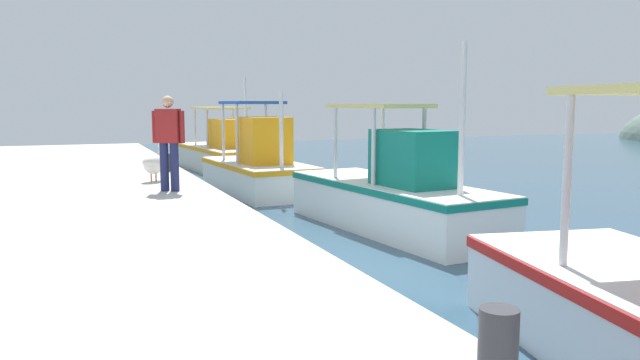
{
  "coord_description": "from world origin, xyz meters",
  "views": [
    {
      "loc": [
        8.55,
        -2.56,
        2.42
      ],
      "look_at": [
        -1.26,
        1.42,
        1.11
      ],
      "focal_mm": 34.38,
      "sensor_mm": 36.0,
      "label": 1
    }
  ],
  "objects_px": {
    "fishing_boat_nearest": "(226,153)",
    "fishing_boat_third": "(394,195)",
    "mooring_bollard_nearest": "(167,162)",
    "fisherman_standing": "(169,138)",
    "pelican": "(154,162)",
    "mooring_bollard_second": "(498,354)",
    "fishing_boat_second": "(259,168)"
  },
  "relations": [
    {
      "from": "fishing_boat_nearest",
      "to": "fishing_boat_third",
      "type": "bearing_deg",
      "value": 2.65
    },
    {
      "from": "fishing_boat_third",
      "to": "mooring_bollard_nearest",
      "type": "xyz_separation_m",
      "value": [
        -4.93,
        -3.57,
        0.33
      ]
    },
    {
      "from": "fishing_boat_nearest",
      "to": "fisherman_standing",
      "type": "distance_m",
      "value": 10.74
    },
    {
      "from": "fishing_boat_nearest",
      "to": "pelican",
      "type": "bearing_deg",
      "value": -22.72
    },
    {
      "from": "pelican",
      "to": "fisherman_standing",
      "type": "xyz_separation_m",
      "value": [
        1.61,
        0.08,
        0.59
      ]
    },
    {
      "from": "pelican",
      "to": "mooring_bollard_nearest",
      "type": "bearing_deg",
      "value": 164.88
    },
    {
      "from": "mooring_bollard_nearest",
      "to": "mooring_bollard_second",
      "type": "height_order",
      "value": "mooring_bollard_second"
    },
    {
      "from": "pelican",
      "to": "mooring_bollard_nearest",
      "type": "distance_m",
      "value": 1.99
    },
    {
      "from": "fisherman_standing",
      "to": "mooring_bollard_second",
      "type": "bearing_deg",
      "value": 2.8
    },
    {
      "from": "mooring_bollard_nearest",
      "to": "mooring_bollard_second",
      "type": "xyz_separation_m",
      "value": [
        12.54,
        -0.0,
        0.04
      ]
    },
    {
      "from": "fisherman_standing",
      "to": "fishing_boat_third",
      "type": "bearing_deg",
      "value": 70.78
    },
    {
      "from": "pelican",
      "to": "mooring_bollard_second",
      "type": "xyz_separation_m",
      "value": [
        10.63,
        0.52,
        -0.14
      ]
    },
    {
      "from": "fisherman_standing",
      "to": "mooring_bollard_second",
      "type": "distance_m",
      "value": 9.05
    },
    {
      "from": "fishing_boat_second",
      "to": "pelican",
      "type": "height_order",
      "value": "fishing_boat_second"
    },
    {
      "from": "mooring_bollard_second",
      "to": "fishing_boat_third",
      "type": "bearing_deg",
      "value": 154.9
    },
    {
      "from": "mooring_bollard_nearest",
      "to": "mooring_bollard_second",
      "type": "bearing_deg",
      "value": -0.0
    },
    {
      "from": "fishing_boat_third",
      "to": "pelican",
      "type": "xyz_separation_m",
      "value": [
        -3.01,
        -4.09,
        0.51
      ]
    },
    {
      "from": "fishing_boat_second",
      "to": "mooring_bollard_second",
      "type": "distance_m",
      "value": 13.67
    },
    {
      "from": "fishing_boat_nearest",
      "to": "fishing_boat_second",
      "type": "relative_size",
      "value": 1.28
    },
    {
      "from": "fishing_boat_third",
      "to": "pelican",
      "type": "relative_size",
      "value": 6.46
    },
    {
      "from": "mooring_bollard_nearest",
      "to": "mooring_bollard_second",
      "type": "distance_m",
      "value": 12.54
    },
    {
      "from": "fishing_boat_nearest",
      "to": "fishing_boat_second",
      "type": "bearing_deg",
      "value": -4.49
    },
    {
      "from": "fishing_boat_nearest",
      "to": "mooring_bollard_nearest",
      "type": "bearing_deg",
      "value": -24.81
    },
    {
      "from": "fishing_boat_third",
      "to": "mooring_bollard_nearest",
      "type": "distance_m",
      "value": 6.09
    },
    {
      "from": "pelican",
      "to": "mooring_bollard_second",
      "type": "relative_size",
      "value": 1.61
    },
    {
      "from": "fisherman_standing",
      "to": "mooring_bollard_nearest",
      "type": "relative_size",
      "value": 4.09
    },
    {
      "from": "fisherman_standing",
      "to": "fishing_boat_second",
      "type": "bearing_deg",
      "value": 145.49
    },
    {
      "from": "pelican",
      "to": "mooring_bollard_second",
      "type": "distance_m",
      "value": 10.64
    },
    {
      "from": "fishing_boat_third",
      "to": "pelican",
      "type": "height_order",
      "value": "fishing_boat_third"
    },
    {
      "from": "fishing_boat_second",
      "to": "pelican",
      "type": "distance_m",
      "value": 4.21
    },
    {
      "from": "fishing_boat_second",
      "to": "fisherman_standing",
      "type": "xyz_separation_m",
      "value": [
        4.41,
        -3.03,
        1.1
      ]
    },
    {
      "from": "fisherman_standing",
      "to": "mooring_bollard_nearest",
      "type": "xyz_separation_m",
      "value": [
        -3.53,
        0.44,
        -0.77
      ]
    }
  ]
}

